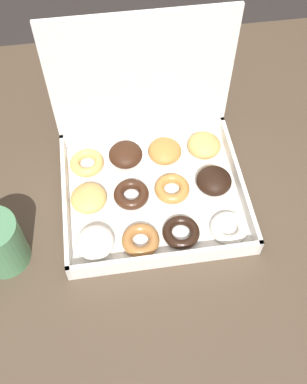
# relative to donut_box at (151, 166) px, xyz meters

# --- Properties ---
(ground_plane) EXTENTS (8.00, 8.00, 0.00)m
(ground_plane) POSITION_rel_donut_box_xyz_m (0.04, 0.01, -0.82)
(ground_plane) COLOR #2D2826
(dining_table) EXTENTS (1.05, 0.95, 0.77)m
(dining_table) POSITION_rel_donut_box_xyz_m (0.04, 0.01, -0.16)
(dining_table) COLOR #4C3D2D
(dining_table) RESTS_ON ground_plane
(donut_box) EXTENTS (0.35, 0.31, 0.31)m
(donut_box) POSITION_rel_donut_box_xyz_m (0.00, 0.00, 0.00)
(donut_box) COLOR silver
(donut_box) RESTS_ON dining_table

